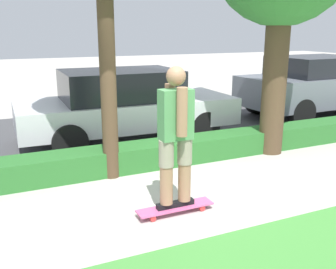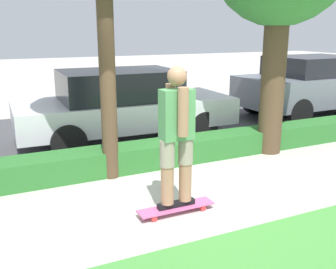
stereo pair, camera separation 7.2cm
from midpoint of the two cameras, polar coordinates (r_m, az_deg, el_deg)
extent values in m
plane|color=#BCB7AD|center=(5.68, 4.72, -9.33)|extent=(60.00, 60.00, 0.00)
cube|color=#474749|center=(9.37, -7.91, 0.44)|extent=(18.44, 5.00, 0.01)
cube|color=#2D702D|center=(6.95, -1.69, -2.84)|extent=(18.44, 0.60, 0.42)
cube|color=#DB5B93|center=(5.23, 1.47, -10.50)|extent=(1.04, 0.24, 0.02)
cylinder|color=red|center=(5.33, 5.37, -10.62)|extent=(0.08, 0.04, 0.08)
cylinder|color=red|center=(5.47, 4.42, -9.89)|extent=(0.08, 0.04, 0.08)
cylinder|color=red|center=(5.05, -1.77, -12.11)|extent=(0.08, 0.04, 0.08)
cylinder|color=red|center=(5.20, -2.56, -11.28)|extent=(0.08, 0.04, 0.08)
cube|color=black|center=(5.16, 0.16, -10.31)|extent=(0.26, 0.09, 0.07)
cylinder|color=#A37556|center=(4.98, 0.17, -5.53)|extent=(0.17, 0.17, 0.85)
cylinder|color=gray|center=(4.90, 0.17, -2.74)|extent=(0.19, 0.19, 0.34)
cube|color=black|center=(5.27, 2.75, -9.79)|extent=(0.26, 0.09, 0.07)
cylinder|color=#A37556|center=(5.09, 2.81, -5.10)|extent=(0.17, 0.17, 0.85)
cylinder|color=gray|center=(5.01, 2.85, -2.37)|extent=(0.19, 0.19, 0.34)
cube|color=#519356|center=(4.83, 1.56, 2.92)|extent=(0.41, 0.22, 0.63)
cylinder|color=#A37556|center=(4.67, 2.48, 3.27)|extent=(0.13, 0.13, 0.59)
cylinder|color=#A37556|center=(4.97, 0.71, 4.00)|extent=(0.13, 0.13, 0.59)
sphere|color=#A37556|center=(4.75, 1.60, 8.47)|extent=(0.24, 0.24, 0.24)
cylinder|color=brown|center=(6.15, -8.43, 9.53)|extent=(0.25, 0.25, 3.54)
cylinder|color=brown|center=(7.72, 15.49, 8.04)|extent=(0.45, 0.45, 2.95)
cube|color=silver|center=(8.54, -5.71, 3.32)|extent=(4.62, 1.99, 0.56)
cube|color=black|center=(8.40, -6.71, 7.18)|extent=(2.42, 1.71, 0.62)
cylinder|color=black|center=(8.41, 5.47, 1.17)|extent=(0.67, 0.23, 0.67)
cylinder|color=black|center=(9.90, 0.47, 3.35)|extent=(0.67, 0.23, 0.67)
cylinder|color=black|center=(7.44, -13.82, -1.04)|extent=(0.67, 0.23, 0.67)
cylinder|color=black|center=(9.10, -15.94, 1.71)|extent=(0.67, 0.23, 0.67)
cube|color=slate|center=(11.68, 21.07, 6.17)|extent=(4.41, 2.01, 0.77)
cube|color=black|center=(11.52, 20.91, 9.29)|extent=(2.30, 1.74, 0.51)
cylinder|color=black|center=(13.31, 22.33, 5.33)|extent=(0.71, 0.23, 0.71)
cylinder|color=black|center=(10.18, 19.02, 2.97)|extent=(0.71, 0.23, 0.71)
cylinder|color=black|center=(11.50, 12.98, 4.71)|extent=(0.71, 0.23, 0.71)
camera|label=1|loc=(0.04, 90.35, -0.09)|focal=42.00mm
camera|label=2|loc=(0.04, -89.65, 0.09)|focal=42.00mm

